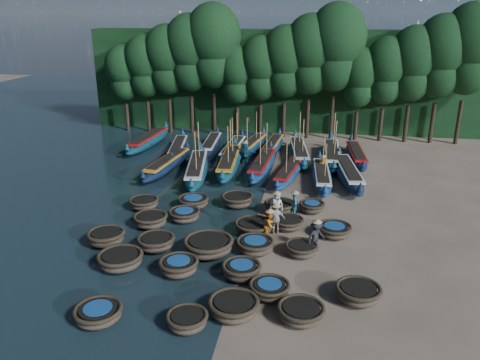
% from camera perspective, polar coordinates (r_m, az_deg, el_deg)
% --- Properties ---
extents(ground, '(120.00, 120.00, 0.00)m').
position_cam_1_polar(ground, '(27.76, 1.91, -4.96)').
color(ground, gray).
rests_on(ground, ground).
extents(foliage_wall, '(40.00, 3.00, 10.00)m').
position_cam_1_polar(foliage_wall, '(49.06, 5.65, 11.96)').
color(foliage_wall, black).
rests_on(foliage_wall, ground).
extents(coracle_1, '(2.08, 2.08, 0.63)m').
position_cam_1_polar(coracle_1, '(20.09, -16.89, -15.27)').
color(coracle_1, brown).
rests_on(coracle_1, ground).
extents(coracle_2, '(1.72, 1.72, 0.65)m').
position_cam_1_polar(coracle_2, '(19.03, -6.46, -16.59)').
color(coracle_2, brown).
rests_on(coracle_2, ground).
extents(coracle_3, '(2.11, 2.11, 0.73)m').
position_cam_1_polar(coracle_3, '(19.55, -0.78, -15.17)').
color(coracle_3, brown).
rests_on(coracle_3, ground).
extents(coracle_4, '(1.95, 1.95, 0.66)m').
position_cam_1_polar(coracle_4, '(19.48, 7.45, -15.67)').
color(coracle_4, brown).
rests_on(coracle_4, ground).
extents(coracle_5, '(2.55, 2.55, 0.76)m').
position_cam_1_polar(coracle_5, '(23.47, -14.38, -9.37)').
color(coracle_5, brown).
rests_on(coracle_5, ground).
extents(coracle_6, '(2.19, 2.19, 0.76)m').
position_cam_1_polar(coracle_6, '(22.40, -7.48, -10.35)').
color(coracle_6, brown).
rests_on(coracle_6, ground).
extents(coracle_7, '(2.21, 2.21, 0.72)m').
position_cam_1_polar(coracle_7, '(21.96, 0.19, -10.89)').
color(coracle_7, brown).
rests_on(coracle_7, ground).
extents(coracle_8, '(1.89, 1.89, 0.64)m').
position_cam_1_polar(coracle_8, '(20.76, 3.62, -13.08)').
color(coracle_8, brown).
rests_on(coracle_8, ground).
extents(coracle_9, '(1.99, 1.99, 0.71)m').
position_cam_1_polar(coracle_9, '(21.01, 14.21, -13.16)').
color(coracle_9, brown).
rests_on(coracle_9, ground).
extents(coracle_10, '(2.40, 2.40, 0.77)m').
position_cam_1_polar(coracle_10, '(25.82, -15.99, -6.69)').
color(coracle_10, brown).
rests_on(coracle_10, ground).
extents(coracle_11, '(2.29, 2.29, 0.75)m').
position_cam_1_polar(coracle_11, '(24.73, -10.19, -7.45)').
color(coracle_11, brown).
rests_on(coracle_11, ground).
extents(coracle_12, '(2.84, 2.84, 0.85)m').
position_cam_1_polar(coracle_12, '(23.95, -3.86, -7.97)').
color(coracle_12, brown).
rests_on(coracle_12, ground).
extents(coracle_13, '(2.21, 2.21, 0.72)m').
position_cam_1_polar(coracle_13, '(24.10, 1.85, -7.93)').
color(coracle_13, brown).
rests_on(coracle_13, ground).
extents(coracle_14, '(2.03, 2.03, 0.64)m').
position_cam_1_polar(coracle_14, '(24.04, 7.49, -8.31)').
color(coracle_14, brown).
rests_on(coracle_14, ground).
extents(coracle_15, '(1.98, 1.98, 0.75)m').
position_cam_1_polar(coracle_15, '(27.30, -10.85, -4.78)').
color(coracle_15, brown).
rests_on(coracle_15, ground).
extents(coracle_16, '(2.23, 2.23, 0.68)m').
position_cam_1_polar(coracle_16, '(27.77, -6.80, -4.21)').
color(coracle_16, brown).
rests_on(coracle_16, ground).
extents(coracle_17, '(2.56, 2.56, 0.72)m').
position_cam_1_polar(coracle_17, '(26.02, 1.66, -5.73)').
color(coracle_17, brown).
rests_on(coracle_17, ground).
extents(coracle_18, '(2.19, 2.19, 0.63)m').
position_cam_1_polar(coracle_18, '(26.77, 5.87, -5.19)').
color(coracle_18, brown).
rests_on(coracle_18, ground).
extents(coracle_19, '(2.30, 2.30, 0.65)m').
position_cam_1_polar(coracle_19, '(26.27, 11.41, -5.98)').
color(coracle_19, brown).
rests_on(coracle_19, ground).
extents(coracle_20, '(2.28, 2.28, 0.67)m').
position_cam_1_polar(coracle_20, '(29.83, -11.63, -2.76)').
color(coracle_20, brown).
rests_on(coracle_20, ground).
extents(coracle_21, '(2.15, 2.15, 0.69)m').
position_cam_1_polar(coracle_21, '(29.55, -5.73, -2.63)').
color(coracle_21, brown).
rests_on(coracle_21, ground).
extents(coracle_22, '(2.06, 2.06, 0.78)m').
position_cam_1_polar(coracle_22, '(29.54, -0.33, -2.44)').
color(coracle_22, brown).
rests_on(coracle_22, ground).
extents(coracle_23, '(2.25, 2.25, 0.71)m').
position_cam_1_polar(coracle_23, '(28.76, 4.86, -3.23)').
color(coracle_23, brown).
rests_on(coracle_23, ground).
extents(coracle_24, '(1.61, 1.61, 0.64)m').
position_cam_1_polar(coracle_24, '(29.08, 8.76, -3.21)').
color(coracle_24, brown).
rests_on(coracle_24, ground).
extents(long_boat_2, '(2.45, 8.42, 1.49)m').
position_cam_1_polar(long_boat_2, '(36.50, -8.83, 1.93)').
color(long_boat_2, '#0F2037').
rests_on(long_boat_2, ground).
extents(long_boat_3, '(3.09, 9.06, 3.90)m').
position_cam_1_polar(long_boat_3, '(34.87, -5.30, 1.32)').
color(long_boat_3, '#0D3C4F').
rests_on(long_boat_3, ground).
extents(long_boat_4, '(2.22, 9.15, 3.90)m').
position_cam_1_polar(long_boat_4, '(36.28, -1.32, 2.14)').
color(long_boat_4, '#0D3C4F').
rests_on(long_boat_4, ground).
extents(long_boat_5, '(1.97, 8.40, 3.58)m').
position_cam_1_polar(long_boat_5, '(35.94, 2.74, 1.87)').
color(long_boat_5, navy).
rests_on(long_boat_5, ground).
extents(long_boat_6, '(2.49, 7.47, 3.21)m').
position_cam_1_polar(long_boat_6, '(34.53, 5.99, 0.92)').
color(long_boat_6, navy).
rests_on(long_boat_6, ground).
extents(long_boat_7, '(1.77, 7.92, 3.37)m').
position_cam_1_polar(long_boat_7, '(34.05, 9.95, 0.49)').
color(long_boat_7, navy).
rests_on(long_boat_7, ground).
extents(long_boat_8, '(2.60, 8.78, 1.56)m').
position_cam_1_polar(long_boat_8, '(34.83, 13.04, 0.81)').
color(long_boat_8, '#0F2037').
rests_on(long_boat_8, ground).
extents(long_boat_9, '(2.23, 8.80, 1.55)m').
position_cam_1_polar(long_boat_9, '(43.49, -11.10, 4.74)').
color(long_boat_9, '#0D3C4F').
rests_on(long_boat_9, ground).
extents(long_boat_10, '(2.64, 7.85, 1.40)m').
position_cam_1_polar(long_boat_10, '(40.78, -7.56, 3.85)').
color(long_boat_10, navy).
rests_on(long_boat_10, ground).
extents(long_boat_11, '(1.88, 7.91, 1.39)m').
position_cam_1_polar(long_boat_11, '(41.66, -3.52, 4.33)').
color(long_boat_11, '#0F2037').
rests_on(long_boat_11, ground).
extents(long_boat_12, '(1.70, 8.19, 3.48)m').
position_cam_1_polar(long_boat_12, '(40.11, -0.84, 3.78)').
color(long_boat_12, '#0F2037').
rests_on(long_boat_12, ground).
extents(long_boat_13, '(2.69, 7.84, 3.37)m').
position_cam_1_polar(long_boat_13, '(41.16, 1.38, 4.17)').
color(long_boat_13, navy).
rests_on(long_boat_13, ground).
extents(long_boat_14, '(2.02, 7.72, 1.36)m').
position_cam_1_polar(long_boat_14, '(41.17, 3.98, 4.11)').
color(long_boat_14, navy).
rests_on(long_boat_14, ground).
extents(long_boat_15, '(2.64, 8.76, 3.75)m').
position_cam_1_polar(long_boat_15, '(39.42, 7.22, 3.40)').
color(long_boat_15, '#0D3C4F').
rests_on(long_boat_15, ground).
extents(long_boat_16, '(1.63, 8.94, 3.80)m').
position_cam_1_polar(long_boat_16, '(39.11, 11.15, 3.06)').
color(long_boat_16, '#0D3C4F').
rests_on(long_boat_16, ground).
extents(long_boat_17, '(1.89, 7.97, 1.41)m').
position_cam_1_polar(long_boat_17, '(39.61, 13.97, 2.95)').
color(long_boat_17, '#0F2037').
rests_on(long_boat_17, ground).
extents(fisherman_0, '(0.88, 0.65, 1.85)m').
position_cam_1_polar(fisherman_0, '(27.84, 4.49, -2.95)').
color(fisherman_0, silver).
rests_on(fisherman_0, ground).
extents(fisherman_1, '(0.52, 0.62, 1.79)m').
position_cam_1_polar(fisherman_1, '(28.11, 6.71, -2.76)').
color(fisherman_1, '#185564').
rests_on(fisherman_1, ground).
extents(fisherman_2, '(0.83, 0.97, 1.95)m').
position_cam_1_polar(fisherman_2, '(25.13, 3.66, -5.44)').
color(fisherman_2, orange).
rests_on(fisherman_2, ground).
extents(fisherman_3, '(1.23, 1.23, 1.91)m').
position_cam_1_polar(fisherman_3, '(24.29, 9.28, -6.70)').
color(fisherman_3, black).
rests_on(fisherman_3, ground).
extents(fisherman_4, '(1.09, 0.76, 1.92)m').
position_cam_1_polar(fisherman_4, '(25.89, 4.42, -4.68)').
color(fisherman_4, silver).
rests_on(fisherman_4, ground).
extents(fisherman_5, '(1.75, 0.83, 2.01)m').
position_cam_1_polar(fisherman_5, '(37.80, 0.67, 3.38)').
color(fisherman_5, '#185564').
rests_on(fisherman_5, ground).
extents(fisherman_6, '(0.87, 0.70, 1.74)m').
position_cam_1_polar(fisherman_6, '(35.54, 10.09, 1.82)').
color(fisherman_6, orange).
rests_on(fisherman_6, ground).
extents(tree_0, '(3.68, 3.68, 8.68)m').
position_cam_1_polar(tree_0, '(49.25, -14.00, 12.65)').
color(tree_0, black).
rests_on(tree_0, ground).
extents(tree_1, '(4.09, 4.09, 9.65)m').
position_cam_1_polar(tree_1, '(48.32, -11.49, 13.52)').
color(tree_1, black).
rests_on(tree_1, ground).
extents(tree_2, '(4.51, 4.51, 10.63)m').
position_cam_1_polar(tree_2, '(47.50, -8.86, 14.39)').
color(tree_2, black).
rests_on(tree_2, ground).
extents(tree_3, '(4.92, 4.92, 11.60)m').
position_cam_1_polar(tree_3, '(46.79, -6.13, 15.25)').
color(tree_3, black).
rests_on(tree_3, ground).
extents(tree_4, '(5.34, 5.34, 12.58)m').
position_cam_1_polar(tree_4, '(46.19, -3.29, 16.11)').
color(tree_4, black).
rests_on(tree_4, ground).
extents(tree_5, '(3.68, 3.68, 8.68)m').
position_cam_1_polar(tree_5, '(46.01, -0.36, 12.75)').
color(tree_5, black).
rests_on(tree_5, ground).
extents(tree_6, '(4.09, 4.09, 9.65)m').
position_cam_1_polar(tree_6, '(45.60, 2.57, 13.52)').
color(tree_6, black).
rests_on(tree_6, ground).
extents(tree_7, '(4.51, 4.51, 10.63)m').
position_cam_1_polar(tree_7, '(45.32, 5.57, 14.27)').
color(tree_7, black).
rests_on(tree_7, ground).
extents(tree_8, '(4.92, 4.92, 11.60)m').
position_cam_1_polar(tree_8, '(45.16, 8.61, 14.99)').
color(tree_8, black).
rests_on(tree_8, ground).
extents(tree_9, '(5.34, 5.34, 12.58)m').
position_cam_1_polar(tree_9, '(45.13, 11.68, 15.67)').
color(tree_9, black).
rests_on(tree_9, ground).
extents(tree_10, '(3.68, 3.68, 8.68)m').
position_cam_1_polar(tree_10, '(45.52, 14.40, 12.07)').
color(tree_10, black).
rests_on(tree_10, ground).
extents(tree_11, '(4.09, 4.09, 9.65)m').
position_cam_1_polar(tree_11, '(45.70, 17.41, 12.68)').
color(tree_11, black).
rests_on(tree_11, ground).
extents(tree_12, '(4.51, 4.51, 10.63)m').
position_cam_1_polar(tree_12, '(45.99, 20.40, 13.25)').
color(tree_12, black).
rests_on(tree_12, ground).
extents(tree_13, '(4.92, 4.92, 11.60)m').
position_cam_1_polar(tree_13, '(46.41, 23.37, 13.77)').
color(tree_13, black).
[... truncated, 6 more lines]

